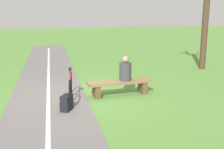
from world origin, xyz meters
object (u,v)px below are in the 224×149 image
(bench, at_px, (120,85))
(backpack, at_px, (66,103))
(bicycle, at_px, (70,87))
(tree_near_bench, at_px, (205,16))
(person_seated, at_px, (125,70))

(bench, bearing_deg, backpack, 25.87)
(backpack, bearing_deg, bicycle, -105.53)
(bench, xyz_separation_m, backpack, (1.75, 0.91, -0.12))
(bicycle, relative_size, backpack, 4.28)
(tree_near_bench, bearing_deg, person_seated, 30.66)
(backpack, distance_m, tree_near_bench, 7.82)
(bench, height_order, person_seated, person_seated)
(backpack, bearing_deg, tree_near_bench, -150.82)
(person_seated, xyz_separation_m, bicycle, (1.68, 0.07, -0.38))
(backpack, bearing_deg, person_seated, -154.57)
(bench, xyz_separation_m, person_seated, (-0.16, -0.00, 0.44))
(person_seated, bearing_deg, tree_near_bench, -150.81)
(bench, relative_size, backpack, 4.75)
(tree_near_bench, bearing_deg, backpack, 29.18)
(bicycle, height_order, backpack, bicycle)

